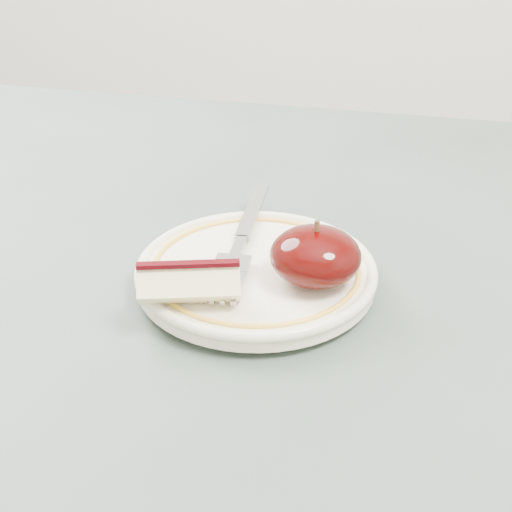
% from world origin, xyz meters
% --- Properties ---
extents(table, '(0.90, 0.90, 0.75)m').
position_xyz_m(table, '(0.00, 0.00, 0.66)').
color(table, brown).
rests_on(table, ground).
extents(plate, '(0.19, 0.19, 0.02)m').
position_xyz_m(plate, '(0.04, 0.01, 0.76)').
color(plate, '#F1E5CA').
rests_on(plate, table).
extents(apple_half, '(0.07, 0.06, 0.05)m').
position_xyz_m(apple_half, '(0.09, -0.00, 0.79)').
color(apple_half, black).
rests_on(apple_half, plate).
extents(apple_wedge, '(0.08, 0.05, 0.03)m').
position_xyz_m(apple_wedge, '(0.00, -0.05, 0.78)').
color(apple_wedge, beige).
rests_on(apple_wedge, plate).
extents(fork, '(0.03, 0.20, 0.00)m').
position_xyz_m(fork, '(0.02, 0.04, 0.77)').
color(fork, '#96999F').
rests_on(fork, plate).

